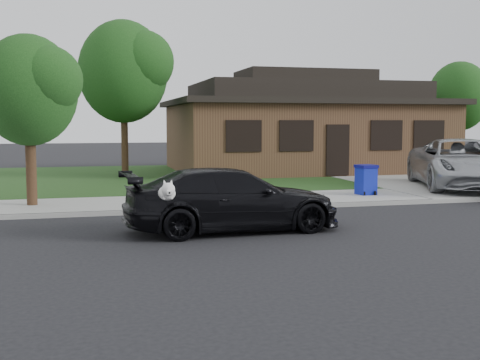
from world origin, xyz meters
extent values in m
plane|color=black|center=(0.00, 0.00, 0.00)|extent=(120.00, 120.00, 0.00)
cube|color=gray|center=(0.00, 5.00, 0.06)|extent=(60.00, 3.00, 0.12)
cube|color=gray|center=(0.00, 3.50, 0.06)|extent=(60.00, 0.12, 0.12)
cube|color=#193814|center=(0.00, 13.00, 0.07)|extent=(60.00, 13.00, 0.13)
cube|color=gray|center=(6.00, 10.00, 0.07)|extent=(4.50, 13.00, 0.14)
imported|color=black|center=(-2.99, 0.64, 0.69)|extent=(4.83, 2.18, 1.37)
ellipsoid|color=white|center=(-4.52, -0.17, 0.96)|extent=(0.34, 0.40, 0.30)
sphere|color=white|center=(-4.52, -0.40, 1.06)|extent=(0.26, 0.26, 0.26)
cube|color=white|center=(-4.52, -0.53, 1.02)|extent=(0.09, 0.12, 0.08)
sphere|color=black|center=(-4.52, -0.59, 1.02)|extent=(0.04, 0.04, 0.04)
cone|color=white|center=(-4.58, -0.35, 1.20)|extent=(0.11, 0.11, 0.14)
cone|color=white|center=(-4.45, -0.35, 1.20)|extent=(0.11, 0.11, 0.14)
imported|color=#A9ABB0|center=(6.36, 5.97, 0.97)|extent=(4.69, 6.58, 1.66)
cube|color=#0E1B9D|center=(2.39, 5.10, 0.54)|extent=(0.58, 0.58, 0.83)
cube|color=#08085F|center=(2.39, 5.10, 1.00)|extent=(0.63, 0.63, 0.09)
cylinder|color=black|center=(2.21, 4.85, 0.18)|extent=(0.06, 0.13, 0.13)
cylinder|color=black|center=(2.58, 4.85, 0.18)|extent=(0.06, 0.13, 0.13)
cube|color=#422B1C|center=(4.00, 15.00, 1.63)|extent=(12.00, 8.00, 3.00)
cube|color=black|center=(4.00, 15.00, 3.25)|extent=(12.60, 8.60, 0.25)
cube|color=black|center=(4.00, 15.00, 3.78)|extent=(10.00, 6.50, 0.80)
cube|color=black|center=(4.00, 15.00, 4.48)|extent=(6.00, 3.50, 0.60)
cube|color=black|center=(4.00, 10.97, 1.23)|extent=(1.00, 0.06, 2.10)
cube|color=black|center=(0.00, 10.97, 1.83)|extent=(1.30, 0.05, 1.10)
cube|color=black|center=(2.20, 10.97, 1.83)|extent=(1.30, 0.05, 1.10)
cube|color=black|center=(6.20, 10.97, 1.83)|extent=(1.30, 0.05, 1.10)
cube|color=black|center=(8.20, 10.97, 1.83)|extent=(1.30, 0.05, 1.10)
cylinder|color=#332114|center=(-4.50, 13.00, 1.37)|extent=(0.28, 0.28, 2.48)
ellipsoid|color=#143811|center=(-4.50, 13.00, 4.41)|extent=(3.60, 3.60, 4.14)
sphere|color=#26591E|center=(-3.78, 12.46, 4.77)|extent=(2.52, 2.52, 2.52)
cylinder|color=#332114|center=(12.00, 14.50, 1.14)|extent=(0.28, 0.28, 2.03)
ellipsoid|color=#143811|center=(12.00, 14.50, 3.65)|extent=(3.00, 3.00, 3.45)
sphere|color=#26591E|center=(12.60, 14.05, 3.95)|extent=(2.10, 2.10, 2.10)
cylinder|color=#332114|center=(-7.50, 5.20, 1.02)|extent=(0.28, 0.28, 1.80)
ellipsoid|color=#143811|center=(-7.50, 5.20, 3.22)|extent=(2.60, 2.60, 2.99)
sphere|color=#26591E|center=(-6.98, 4.81, 3.48)|extent=(1.82, 1.82, 1.82)
camera|label=1|loc=(-6.05, -11.96, 2.35)|focal=45.00mm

